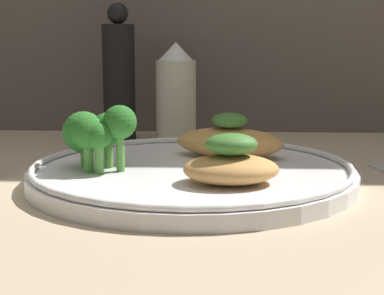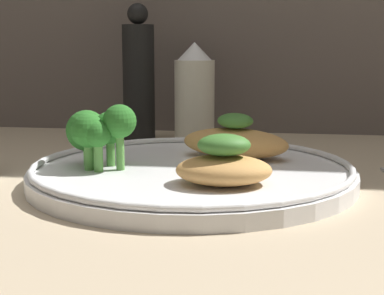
{
  "view_description": "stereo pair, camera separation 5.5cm",
  "coord_description": "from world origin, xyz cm",
  "views": [
    {
      "loc": [
        2.5,
        -54.15,
        13.12
      ],
      "look_at": [
        0.0,
        0.0,
        3.4
      ],
      "focal_mm": 55.0,
      "sensor_mm": 36.0,
      "label": 1
    },
    {
      "loc": [
        7.98,
        -53.62,
        13.12
      ],
      "look_at": [
        0.0,
        0.0,
        3.4
      ],
      "focal_mm": 55.0,
      "sensor_mm": 36.0,
      "label": 2
    }
  ],
  "objects": [
    {
      "name": "ground_plane",
      "position": [
        0.0,
        0.0,
        -0.5
      ],
      "size": [
        180.0,
        180.0,
        1.0
      ],
      "primitive_type": "cube",
      "color": "tan"
    },
    {
      "name": "plate",
      "position": [
        0.0,
        0.0,
        0.99
      ],
      "size": [
        30.69,
        30.69,
        2.0
      ],
      "color": "white",
      "rests_on": "ground_plane"
    },
    {
      "name": "grilled_meat_front",
      "position": [
        3.56,
        -5.86,
        3.03
      ],
      "size": [
        8.69,
        7.07,
        4.27
      ],
      "color": "tan",
      "rests_on": "plate"
    },
    {
      "name": "grilled_meat_middle",
      "position": [
        3.6,
        5.82,
        3.12
      ],
      "size": [
        12.29,
        8.2,
        4.62
      ],
      "color": "tan",
      "rests_on": "plate"
    },
    {
      "name": "broccoli_bunch",
      "position": [
        -8.78,
        -1.07,
        5.01
      ],
      "size": [
        7.27,
        5.53,
        6.14
      ],
      "color": "#569942",
      "rests_on": "plate"
    },
    {
      "name": "sauce_bottle",
      "position": [
        -3.27,
        24.26,
        6.3
      ],
      "size": [
        5.37,
        5.37,
        13.17
      ],
      "color": "silver",
      "rests_on": "ground_plane"
    },
    {
      "name": "pepper_grinder",
      "position": [
        -10.91,
        24.26,
        8.38
      ],
      "size": [
        4.29,
        4.29,
        18.25
      ],
      "color": "black",
      "rests_on": "ground_plane"
    }
  ]
}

